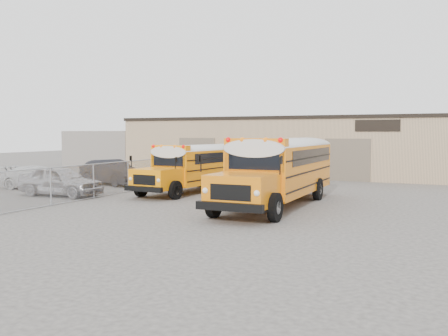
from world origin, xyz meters
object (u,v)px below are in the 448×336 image
at_px(school_bus_right, 314,159).
at_px(car_silver, 61,181).
at_px(school_bus_left, 243,159).
at_px(tarp_bundle, 237,191).
at_px(car_white, 39,178).
at_px(car_dark, 112,172).

distance_m(school_bus_right, car_silver, 14.47).
bearing_deg(school_bus_right, school_bus_left, 156.31).
height_order(school_bus_left, tarp_bundle, school_bus_left).
relative_size(tarp_bundle, car_white, 0.34).
bearing_deg(school_bus_right, tarp_bundle, -96.90).
height_order(school_bus_right, car_silver, school_bus_right).
relative_size(school_bus_left, tarp_bundle, 5.93).
bearing_deg(car_silver, car_dark, 10.22).
bearing_deg(car_silver, car_white, 59.40).
xyz_separation_m(tarp_bundle, car_dark, (-11.76, 6.29, -0.01)).
xyz_separation_m(tarp_bundle, car_white, (-14.14, 2.33, -0.13)).
bearing_deg(school_bus_left, car_silver, -118.11).
bearing_deg(tarp_bundle, car_silver, 178.24).
height_order(school_bus_right, car_white, school_bus_right).
distance_m(school_bus_left, school_bus_right, 6.19).
relative_size(school_bus_right, tarp_bundle, 6.81).
bearing_deg(school_bus_left, car_white, -136.46).
relative_size(school_bus_right, car_white, 2.29).
relative_size(school_bus_left, car_silver, 2.01).
height_order(car_silver, car_white, car_silver).
height_order(school_bus_left, car_dark, school_bus_left).
bearing_deg(school_bus_right, car_white, -156.58).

